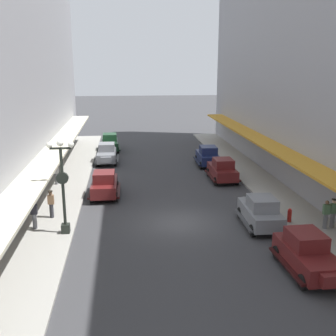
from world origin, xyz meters
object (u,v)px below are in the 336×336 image
pedestrian_0 (326,214)px  parked_car_4 (261,211)px  parked_car_0 (208,155)px  parked_car_1 (107,153)px  lamp_post_with_clock (63,183)px  pedestrian_3 (333,213)px  fire_hydrant (290,215)px  parked_car_5 (105,184)px  pedestrian_2 (51,204)px  pedestrian_1 (56,174)px  pedestrian_4 (34,214)px  parked_car_2 (110,142)px  parked_car_3 (307,253)px  parked_car_6 (222,169)px

pedestrian_0 → parked_car_4: bearing=163.9°
parked_car_0 → parked_car_1: 9.47m
lamp_post_with_clock → pedestrian_3: (14.79, -0.89, -1.97)m
parked_car_1 → fire_hydrant: 19.91m
parked_car_5 → pedestrian_2: 5.12m
pedestrian_3 → parked_car_5: bearing=150.0°
parked_car_1 → lamp_post_with_clock: size_ratio=0.83×
pedestrian_1 → pedestrian_3: size_ratio=0.98×
parked_car_0 → pedestrian_4: (-12.69, -13.88, 0.05)m
parked_car_0 → fire_hydrant: bearing=-82.8°
pedestrian_0 → pedestrian_3: pedestrian_3 is taller
parked_car_0 → lamp_post_with_clock: bearing=-126.6°
parked_car_4 → parked_car_2: bearing=112.4°
parked_car_4 → pedestrian_1: bearing=143.5°
pedestrian_1 → lamp_post_with_clock: bearing=-78.6°
parked_car_0 → parked_car_5: 12.15m
parked_car_3 → parked_car_5: bearing=128.3°
parked_car_1 → pedestrian_3: size_ratio=2.56×
parked_car_3 → pedestrian_3: (3.54, 4.44, 0.07)m
parked_car_5 → pedestrian_2: bearing=-125.6°
pedestrian_1 → parked_car_1: bearing=63.6°
parked_car_1 → parked_car_6: 11.78m
parked_car_1 → pedestrian_0: (12.68, -17.71, 0.05)m
parked_car_0 → parked_car_4: 14.67m
parked_car_0 → parked_car_2: 11.79m
parked_car_1 → parked_car_3: 24.05m
lamp_post_with_clock → pedestrian_1: (-1.92, 9.52, -2.00)m
fire_hydrant → pedestrian_4: bearing=177.7°
parked_car_0 → pedestrian_2: (-12.04, -12.26, 0.07)m
parked_car_1 → pedestrian_2: bearing=-101.0°
parked_car_1 → parked_car_6: same height
pedestrian_4 → parked_car_5: bearing=57.9°
parked_car_1 → parked_car_2: same height
fire_hydrant → parked_car_6: bearing=100.3°
parked_car_2 → parked_car_4: size_ratio=1.00×
parked_car_0 → fire_hydrant: parked_car_0 is taller
parked_car_1 → parked_car_4: same height
parked_car_5 → pedestrian_2: size_ratio=2.56×
lamp_post_with_clock → pedestrian_0: size_ratio=3.15×
parked_car_3 → fire_hydrant: parked_car_3 is taller
parked_car_6 → fire_hydrant: parked_car_6 is taller
parked_car_0 → parked_car_1: same height
parked_car_5 → fire_hydrant: parked_car_5 is taller
parked_car_0 → pedestrian_0: (3.43, -15.66, 0.05)m
fire_hydrant → pedestrian_4: 14.55m
pedestrian_3 → parked_car_3: bearing=-128.6°
parked_car_4 → pedestrian_3: 3.97m
parked_car_0 → pedestrian_2: 17.18m
fire_hydrant → parked_car_2: bearing=116.5°
parked_car_3 → pedestrian_1: (-13.17, 14.84, 0.05)m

